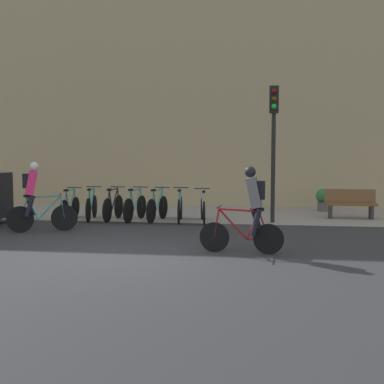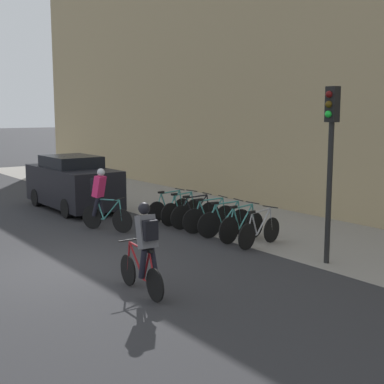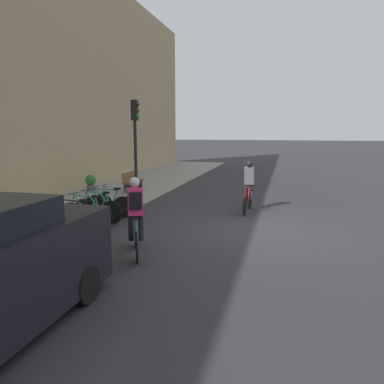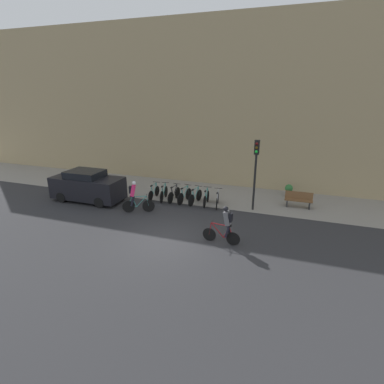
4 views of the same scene
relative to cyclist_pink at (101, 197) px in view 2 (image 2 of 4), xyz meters
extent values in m
plane|color=#2B2B2D|center=(2.84, -2.46, -0.95)|extent=(200.00, 200.00, 0.00)
cube|color=gray|center=(2.84, 4.29, -0.94)|extent=(44.00, 4.50, 0.01)
cube|color=tan|center=(2.84, 6.84, 4.50)|extent=(44.00, 0.60, 10.89)
cylinder|color=black|center=(0.65, 0.30, -0.61)|extent=(0.63, 0.31, 0.67)
cylinder|color=black|center=(-0.33, -0.15, -0.61)|extent=(0.63, 0.31, 0.67)
cylinder|color=teal|center=(0.32, 0.15, -0.33)|extent=(0.55, 0.28, 0.62)
cylinder|color=teal|center=(-0.04, -0.02, -0.34)|extent=(0.27, 0.15, 0.58)
cylinder|color=teal|center=(0.21, 0.10, -0.04)|extent=(0.75, 0.37, 0.07)
cylinder|color=teal|center=(-0.13, -0.06, -0.62)|extent=(0.41, 0.21, 0.05)
cylinder|color=teal|center=(-0.24, -0.11, -0.33)|extent=(0.22, 0.12, 0.56)
cylinder|color=teal|center=(0.62, 0.28, -0.32)|extent=(0.13, 0.08, 0.59)
cylinder|color=black|center=(0.58, 0.26, 0.01)|extent=(0.22, 0.43, 0.03)
cube|color=black|center=(-0.15, -0.07, -0.02)|extent=(0.22, 0.16, 0.06)
cube|color=#E52866|center=(-0.06, -0.03, 0.31)|extent=(0.42, 0.42, 0.63)
sphere|color=silver|center=(0.01, 0.01, 0.72)|extent=(0.29, 0.29, 0.22)
cylinder|color=black|center=(-0.06, -0.15, -0.26)|extent=(0.30, 0.21, 0.56)
cylinder|color=black|center=(-0.15, 0.05, -0.26)|extent=(0.26, 0.20, 0.56)
cube|color=black|center=(-0.19, -0.09, 0.36)|extent=(0.23, 0.29, 0.36)
cylinder|color=black|center=(4.73, -1.85, -0.64)|extent=(0.61, 0.07, 0.61)
cylinder|color=black|center=(5.82, -1.92, -0.64)|extent=(0.61, 0.07, 0.61)
cylinder|color=maroon|center=(5.10, -1.88, -0.36)|extent=(0.59, 0.08, 0.62)
cylinder|color=maroon|center=(5.50, -1.90, -0.37)|extent=(0.28, 0.06, 0.58)
cylinder|color=maroon|center=(5.22, -1.89, -0.08)|extent=(0.81, 0.09, 0.07)
cylinder|color=maroon|center=(5.60, -1.91, -0.65)|extent=(0.44, 0.06, 0.05)
cylinder|color=maroon|center=(5.72, -1.92, -0.37)|extent=(0.23, 0.05, 0.56)
cylinder|color=maroon|center=(4.78, -1.86, -0.35)|extent=(0.12, 0.04, 0.59)
cylinder|color=black|center=(4.82, -1.86, -0.02)|extent=(0.06, 0.46, 0.03)
cube|color=black|center=(5.62, -1.91, -0.05)|extent=(0.20, 0.09, 0.06)
cube|color=#5B5B60|center=(5.52, -1.90, 0.28)|extent=(0.34, 0.34, 0.63)
sphere|color=black|center=(5.44, -1.90, 0.69)|extent=(0.23, 0.23, 0.22)
cylinder|color=black|center=(5.58, -1.80, -0.30)|extent=(0.28, 0.13, 0.56)
cylinder|color=black|center=(5.56, -2.02, -0.30)|extent=(0.25, 0.13, 0.56)
cube|color=black|center=(5.66, -1.91, 0.33)|extent=(0.16, 0.27, 0.36)
cylinder|color=black|center=(-0.04, 2.83, -0.62)|extent=(0.06, 0.64, 0.64)
cylinder|color=black|center=(0.00, 1.86, -0.62)|extent=(0.06, 0.64, 0.64)
cylinder|color=teal|center=(-0.03, 2.50, -0.34)|extent=(0.06, 0.54, 0.62)
cylinder|color=teal|center=(-0.01, 2.14, -0.36)|extent=(0.05, 0.25, 0.58)
cylinder|color=teal|center=(-0.02, 2.39, -0.06)|extent=(0.06, 0.72, 0.07)
cylinder|color=teal|center=(-0.01, 2.05, -0.63)|extent=(0.04, 0.39, 0.05)
cylinder|color=teal|center=(-0.01, 1.95, -0.35)|extent=(0.04, 0.21, 0.56)
cylinder|color=teal|center=(-0.04, 2.79, -0.33)|extent=(0.04, 0.11, 0.58)
cylinder|color=black|center=(-0.03, 2.75, 0.00)|extent=(0.46, 0.04, 0.03)
cube|color=black|center=(-0.01, 2.03, -0.03)|extent=(0.09, 0.20, 0.06)
cylinder|color=black|center=(0.58, 2.84, -0.60)|extent=(0.14, 0.69, 0.70)
cylinder|color=black|center=(0.73, 1.85, -0.60)|extent=(0.14, 0.69, 0.70)
cylinder|color=teal|center=(0.63, 2.50, -0.32)|extent=(0.12, 0.55, 0.62)
cylinder|color=teal|center=(0.69, 2.14, -0.33)|extent=(0.08, 0.26, 0.58)
cylinder|color=teal|center=(0.65, 2.39, -0.03)|extent=(0.15, 0.74, 0.07)
cylinder|color=teal|center=(0.70, 2.05, -0.61)|extent=(0.09, 0.40, 0.05)
cylinder|color=teal|center=(0.72, 1.94, -0.32)|extent=(0.06, 0.21, 0.56)
cylinder|color=teal|center=(0.58, 2.80, -0.31)|extent=(0.05, 0.12, 0.58)
cylinder|color=black|center=(0.59, 2.76, 0.02)|extent=(0.46, 0.10, 0.03)
cube|color=black|center=(0.70, 2.03, -0.01)|extent=(0.11, 0.21, 0.06)
cylinder|color=black|center=(1.35, 2.84, -0.59)|extent=(0.07, 0.71, 0.71)
cylinder|color=black|center=(1.30, 1.86, -0.59)|extent=(0.07, 0.71, 0.71)
cylinder|color=black|center=(1.33, 2.50, -0.31)|extent=(0.07, 0.54, 0.62)
cylinder|color=black|center=(1.31, 2.14, -0.33)|extent=(0.05, 0.26, 0.58)
cylinder|color=black|center=(1.33, 2.39, -0.03)|extent=(0.08, 0.73, 0.07)
cylinder|color=black|center=(1.31, 2.05, -0.60)|extent=(0.05, 0.40, 0.05)
cylinder|color=black|center=(1.30, 1.94, -0.32)|extent=(0.04, 0.21, 0.56)
cylinder|color=black|center=(1.35, 2.80, -0.30)|extent=(0.04, 0.12, 0.58)
cylinder|color=black|center=(1.35, 2.76, 0.03)|extent=(0.46, 0.05, 0.03)
cube|color=black|center=(1.31, 2.03, 0.00)|extent=(0.09, 0.20, 0.06)
cylinder|color=black|center=(2.07, 2.85, -0.59)|extent=(0.13, 0.71, 0.71)
cylinder|color=black|center=(1.93, 1.84, -0.59)|extent=(0.13, 0.71, 0.71)
cylinder|color=teal|center=(2.02, 2.51, -0.31)|extent=(0.12, 0.56, 0.62)
cylinder|color=teal|center=(1.97, 2.13, -0.32)|extent=(0.08, 0.27, 0.58)
cylinder|color=teal|center=(2.01, 2.40, -0.03)|extent=(0.14, 0.76, 0.07)
cylinder|color=teal|center=(1.96, 2.04, -0.60)|extent=(0.09, 0.41, 0.05)
cylinder|color=teal|center=(1.94, 1.93, -0.32)|extent=(0.06, 0.22, 0.56)
cylinder|color=teal|center=(2.06, 2.81, -0.30)|extent=(0.05, 0.12, 0.59)
cylinder|color=black|center=(2.06, 2.77, 0.03)|extent=(0.46, 0.09, 0.03)
cube|color=black|center=(1.95, 2.02, 0.00)|extent=(0.11, 0.21, 0.06)
cylinder|color=black|center=(2.75, 2.84, -0.59)|extent=(0.14, 0.70, 0.70)
cylinder|color=black|center=(2.59, 1.86, -0.59)|extent=(0.14, 0.70, 0.70)
cylinder|color=teal|center=(2.70, 2.50, -0.31)|extent=(0.13, 0.55, 0.62)
cylinder|color=teal|center=(2.64, 2.14, -0.33)|extent=(0.08, 0.26, 0.58)
cylinder|color=teal|center=(2.68, 2.39, -0.03)|extent=(0.16, 0.73, 0.07)
cylinder|color=teal|center=(2.63, 2.05, -0.60)|extent=(0.09, 0.40, 0.05)
cylinder|color=teal|center=(2.61, 1.94, -0.32)|extent=(0.06, 0.21, 0.56)
cylinder|color=teal|center=(2.74, 2.80, -0.30)|extent=(0.05, 0.12, 0.58)
cylinder|color=black|center=(2.74, 2.76, 0.03)|extent=(0.46, 0.10, 0.03)
cube|color=black|center=(2.62, 2.03, 0.00)|extent=(0.11, 0.21, 0.06)
cylinder|color=black|center=(3.30, 2.83, -0.60)|extent=(0.10, 0.70, 0.70)
cylinder|color=black|center=(3.39, 1.86, -0.60)|extent=(0.10, 0.70, 0.70)
cylinder|color=teal|center=(3.33, 2.50, -0.31)|extent=(0.09, 0.54, 0.62)
cylinder|color=teal|center=(3.37, 2.14, -0.33)|extent=(0.06, 0.25, 0.58)
cylinder|color=teal|center=(3.34, 2.39, -0.03)|extent=(0.11, 0.72, 0.07)
cylinder|color=teal|center=(3.37, 2.06, -0.60)|extent=(0.07, 0.39, 0.05)
cylinder|color=teal|center=(3.38, 1.95, -0.32)|extent=(0.05, 0.21, 0.56)
cylinder|color=teal|center=(3.30, 2.79, -0.31)|extent=(0.05, 0.12, 0.58)
cylinder|color=black|center=(3.31, 2.75, 0.02)|extent=(0.46, 0.07, 0.03)
cube|color=black|center=(3.38, 2.04, -0.01)|extent=(0.10, 0.21, 0.06)
cylinder|color=black|center=(3.93, 2.86, -0.62)|extent=(0.15, 0.65, 0.66)
cylinder|color=black|center=(4.11, 1.83, -0.62)|extent=(0.15, 0.65, 0.66)
cylinder|color=#99999E|center=(3.99, 2.51, -0.34)|extent=(0.14, 0.57, 0.62)
cylinder|color=#99999E|center=(4.06, 2.13, -0.35)|extent=(0.09, 0.27, 0.58)
cylinder|color=#99999E|center=(4.01, 2.40, -0.05)|extent=(0.17, 0.77, 0.07)
cylinder|color=#99999E|center=(4.07, 2.04, -0.63)|extent=(0.10, 0.42, 0.05)
cylinder|color=#99999E|center=(4.09, 1.92, -0.34)|extent=(0.07, 0.22, 0.56)
cylinder|color=#99999E|center=(3.94, 2.82, -0.33)|extent=(0.06, 0.12, 0.59)
cylinder|color=black|center=(3.95, 2.78, 0.00)|extent=(0.46, 0.11, 0.03)
cube|color=black|center=(4.08, 2.02, -0.03)|extent=(0.11, 0.21, 0.06)
cylinder|color=black|center=(6.03, 2.49, 1.00)|extent=(0.12, 0.12, 3.89)
cube|color=black|center=(6.03, 2.49, 2.57)|extent=(0.26, 0.20, 0.76)
sphere|color=#590C0C|center=(6.03, 2.37, 2.78)|extent=(0.15, 0.15, 0.15)
sphere|color=#4C380A|center=(6.03, 2.37, 2.57)|extent=(0.15, 0.15, 0.15)
sphere|color=green|center=(6.03, 2.37, 2.36)|extent=(0.15, 0.15, 0.15)
cube|color=black|center=(-3.60, 0.75, -0.13)|extent=(4.30, 1.78, 1.27)
cube|color=black|center=(-3.71, 0.75, 0.70)|extent=(2.06, 1.57, 0.40)
cylinder|color=black|center=(-2.27, -0.07, -0.64)|extent=(0.62, 0.20, 0.62)
cylinder|color=black|center=(-2.27, 1.57, -0.64)|extent=(0.62, 0.20, 0.62)
cylinder|color=black|center=(-4.94, -0.07, -0.64)|extent=(0.62, 0.20, 0.62)
cylinder|color=black|center=(-4.94, 1.57, -0.64)|extent=(0.62, 0.20, 0.62)
camera|label=1|loc=(5.58, -11.45, 1.06)|focal=45.00mm
camera|label=2|loc=(13.55, -6.84, 2.41)|focal=50.00mm
camera|label=3|loc=(-7.36, -3.13, 1.82)|focal=35.00mm
camera|label=4|loc=(7.92, -13.37, 5.37)|focal=28.00mm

